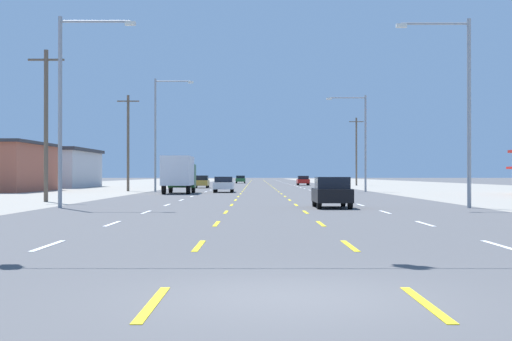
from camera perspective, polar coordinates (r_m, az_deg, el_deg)
name	(u,v)px	position (r m, az deg, el deg)	size (l,w,h in m)	color
ground_plane	(263,190)	(75.79, 0.58, -1.57)	(572.00, 572.00, 0.00)	#4C4C4F
lot_apron_left	(28,190)	(79.59, -17.55, -1.49)	(28.00, 440.00, 0.01)	gray
lot_apron_right	(500,190)	(79.86, 18.64, -1.49)	(28.00, 440.00, 0.01)	gray
lane_markings	(262,185)	(114.28, 0.47, -1.15)	(10.64, 227.60, 0.01)	white
signal_span_wire	(290,22)	(16.61, 2.71, 11.59)	(26.76, 0.52, 8.66)	brown
hatchback_inner_right_nearest	(335,192)	(36.09, 6.24, -1.71)	(1.72, 3.90, 1.54)	black
box_truck_far_left_near	(182,172)	(63.25, -5.85, -0.16)	(2.40, 7.20, 3.23)	#235B2D
sedan_inner_left_mid	(227,184)	(67.26, -2.30, -1.09)	(1.80, 4.50, 1.46)	white
hatchback_far_left_midfar	(205,182)	(89.44, -4.06, -0.88)	(1.72, 3.90, 1.54)	#B28C33
sedan_far_right_far	(306,180)	(111.26, 3.98, -0.78)	(1.80, 4.50, 1.46)	red
sedan_inner_left_farther	(244,179)	(136.98, -0.97, -0.70)	(1.80, 4.50, 1.46)	#235B2D
storefront_left_row_2	(45,168)	(97.27, -16.32, 0.20)	(12.86, 17.06, 4.99)	#B2B2B7
streetlight_left_row_0	(71,97)	(37.23, -14.36, 5.60)	(3.84, 0.26, 9.52)	gray
streetlight_right_row_0	(465,99)	(37.45, 16.16, 5.45)	(3.71, 0.26, 9.40)	gray
streetlight_left_row_1	(162,127)	(70.50, -7.42, 3.39)	(3.78, 0.26, 10.93)	gray
streetlight_right_row_1	(365,136)	(70.57, 8.56, 2.72)	(3.88, 0.26, 9.33)	gray
utility_pole_left_row_0	(50,123)	(45.73, -15.96, 3.64)	(2.20, 0.26, 9.23)	brown
utility_pole_left_row_1	(131,141)	(73.03, -9.79, 2.29)	(2.20, 0.26, 9.56)	brown
utility_pole_right_row_2	(360,150)	(109.94, 8.17, 1.59)	(2.20, 0.26, 10.22)	brown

